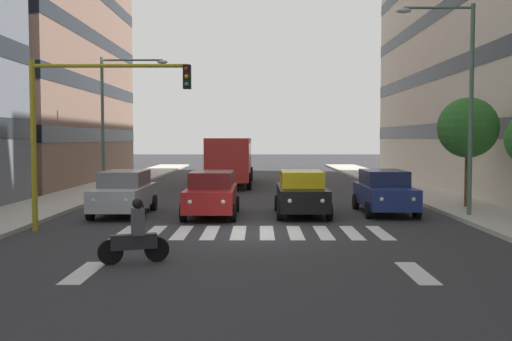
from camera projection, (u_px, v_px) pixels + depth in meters
name	position (u px, v px, depth m)	size (l,w,h in m)	color
ground_plane	(253.00, 233.00, 18.43)	(180.00, 180.00, 0.00)	#2D2D30
crosswalk_markings	(253.00, 232.00, 18.43)	(8.55, 2.80, 0.01)	silver
lane_arrow_0	(417.00, 273.00, 12.92)	(0.50, 2.20, 0.01)	silver
lane_arrow_1	(84.00, 272.00, 12.95)	(0.50, 2.20, 0.01)	silver
car_0	(384.00, 191.00, 23.11)	(2.02, 4.44, 1.72)	navy
car_1	(302.00, 192.00, 22.60)	(2.02, 4.44, 1.72)	black
car_2	(212.00, 193.00, 22.26)	(2.02, 4.44, 1.72)	maroon
car_3	(124.00, 192.00, 22.69)	(2.02, 4.44, 1.72)	#B2B7BC
bus_behind_traffic	(231.00, 156.00, 37.40)	(2.78, 10.50, 3.00)	red
motorcycle_with_rider	(135.00, 236.00, 13.90)	(1.63, 0.68, 1.57)	black
traffic_light_gantry	(80.00, 114.00, 18.52)	(5.15, 0.36, 5.50)	#AD991E
street_lamp_left	(460.00, 88.00, 21.35)	(2.90, 0.28, 7.77)	#4C6B56
street_lamp_right	(114.00, 109.00, 30.47)	(3.54, 0.28, 7.09)	#4C6B56
street_tree_1	(468.00, 128.00, 23.99)	(2.49, 2.49, 4.54)	#513823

